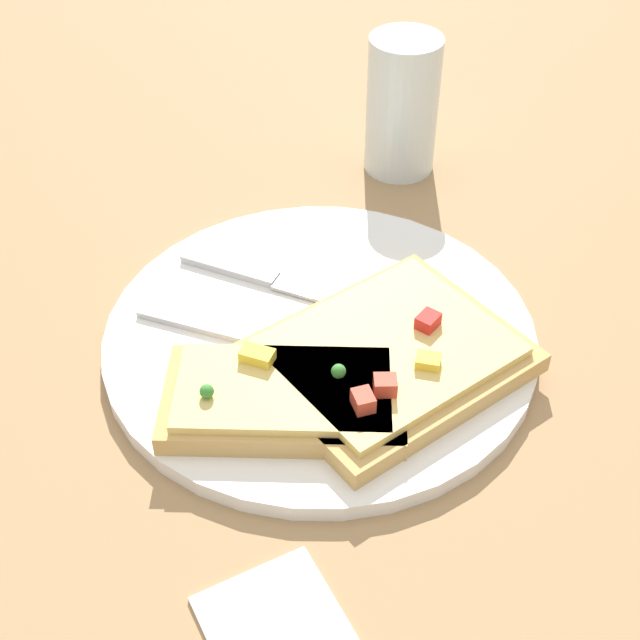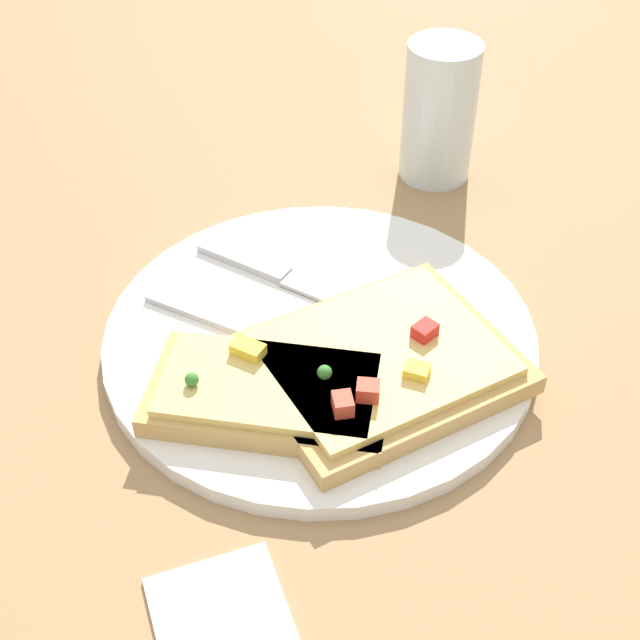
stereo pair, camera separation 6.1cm
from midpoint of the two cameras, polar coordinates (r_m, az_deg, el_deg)
ground_plane at (r=0.62m, az=-2.79°, el=-1.63°), size 4.00×4.00×0.00m
plate at (r=0.62m, az=-2.81°, el=-1.23°), size 0.30×0.30×0.01m
fork at (r=0.60m, az=-4.61°, el=-1.95°), size 0.17×0.15×0.01m
knife at (r=0.65m, az=-4.84°, el=2.28°), size 0.17×0.14×0.01m
pizza_slice_main at (r=0.58m, az=1.45°, el=-2.42°), size 0.16×0.18×0.03m
pizza_slice_corner at (r=0.56m, az=-5.46°, el=-5.09°), size 0.14×0.17×0.03m
crumb_scatter at (r=0.59m, az=-1.41°, el=-2.39°), size 0.12×0.16×0.01m
drinking_glass at (r=0.77m, az=3.00°, el=13.49°), size 0.06×0.06×0.12m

